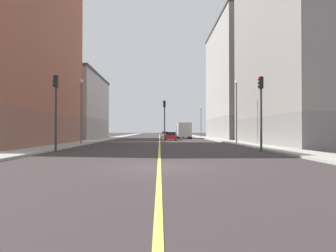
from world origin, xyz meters
name	(u,v)px	position (x,y,z in m)	size (l,w,h in m)	color
ground_plane	(159,167)	(0.00, 0.00, 0.00)	(400.00, 400.00, 0.00)	#352C2D
sidewalk_left	(206,138)	(9.48, 49.00, 0.07)	(2.84, 168.00, 0.15)	#9E9B93
sidewalk_right	(113,138)	(-9.48, 49.00, 0.07)	(2.84, 168.00, 0.15)	#9E9B93
lane_center_stripe	(160,138)	(0.00, 49.00, 0.01)	(0.16, 154.00, 0.01)	#E5D14C
building_left_near	(296,36)	(15.28, 20.41, 12.08)	(9.06, 21.44, 24.15)	slate
building_left_mid	(237,81)	(15.28, 46.57, 11.23)	(9.06, 24.44, 22.44)	gray
building_right_corner	(13,47)	(-15.28, 19.05, 10.28)	(9.06, 22.61, 20.55)	brown
building_right_midblock	(76,107)	(-15.28, 42.90, 5.86)	(9.06, 20.49, 11.70)	gray
traffic_light_left_near	(261,103)	(7.64, 9.54, 3.67)	(0.40, 0.32, 5.64)	#2D2D2D
traffic_light_right_near	(56,102)	(-7.67, 9.54, 3.69)	(0.40, 0.32, 5.67)	#2D2D2D
traffic_light_median_far	(164,115)	(0.66, 28.56, 3.68)	(0.40, 0.32, 5.65)	#2D2D2D
street_lamp_left_near	(236,105)	(8.66, 20.97, 4.42)	(0.36, 0.36, 7.03)	#4C4C51
street_lamp_right_near	(81,105)	(-8.66, 20.84, 4.44)	(0.36, 0.36, 7.08)	#4C4C51
street_lamp_left_far	(201,118)	(8.66, 50.76, 4.12)	(0.36, 0.36, 6.46)	#4C4C51
car_yellow	(180,135)	(4.63, 57.92, 0.63)	(2.02, 4.52, 1.27)	gold
car_red	(171,136)	(1.84, 37.34, 0.64)	(2.03, 4.58, 1.33)	red
car_white	(165,134)	(1.30, 61.43, 0.64)	(1.79, 4.13, 1.32)	white
box_truck	(184,130)	(4.66, 45.84, 1.63)	(2.58, 7.00, 3.04)	navy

